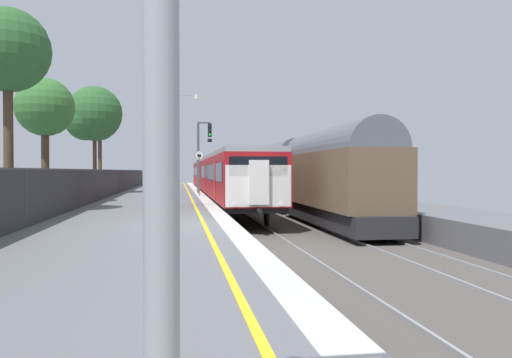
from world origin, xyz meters
TOP-DOWN VIEW (x-y plane):
  - ground at (2.64, 0.00)m, footprint 17.40×110.00m
  - commuter_train_at_platform at (2.10, 25.58)m, footprint 2.83×41.48m
  - freight_train_adjacent_track at (6.10, 20.97)m, footprint 2.60×38.90m
  - signal_gantry at (0.61, 22.69)m, footprint 1.10×0.24m
  - speed_limit_sign at (0.25, 18.42)m, footprint 0.59×0.08m
  - platform_lamp_mid at (-1.20, 7.88)m, footprint 2.00×0.20m
  - platform_back_fence at (-5.45, 0.00)m, footprint 0.07×99.00m
  - background_tree_left at (-7.70, 11.61)m, footprint 2.90×2.90m
  - background_tree_centre at (-8.57, 35.47)m, footprint 3.06×3.17m
  - background_tree_right at (-7.58, 5.37)m, footprint 3.21×3.21m
  - background_tree_back at (-7.29, 23.37)m, footprint 4.05×3.98m

SIDE VIEW (x-z plane):
  - ground at x=2.64m, z-range -1.21..0.00m
  - platform_back_fence at x=-5.45m, z-range 0.04..1.76m
  - commuter_train_at_platform at x=2.10m, z-range -0.64..3.17m
  - freight_train_adjacent_track at x=6.10m, z-range -0.79..3.81m
  - speed_limit_sign at x=0.25m, z-range 0.39..3.32m
  - platform_lamp_mid at x=-1.20m, z-range 0.50..5.64m
  - signal_gantry at x=0.61m, z-range 0.64..5.88m
  - background_tree_left at x=-7.70m, z-range 1.57..7.84m
  - background_tree_back at x=-7.29m, z-range 1.75..9.53m
  - background_tree_centre at x=-8.57m, z-range 2.12..9.73m
  - background_tree_right at x=-7.58m, z-range 2.20..10.07m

